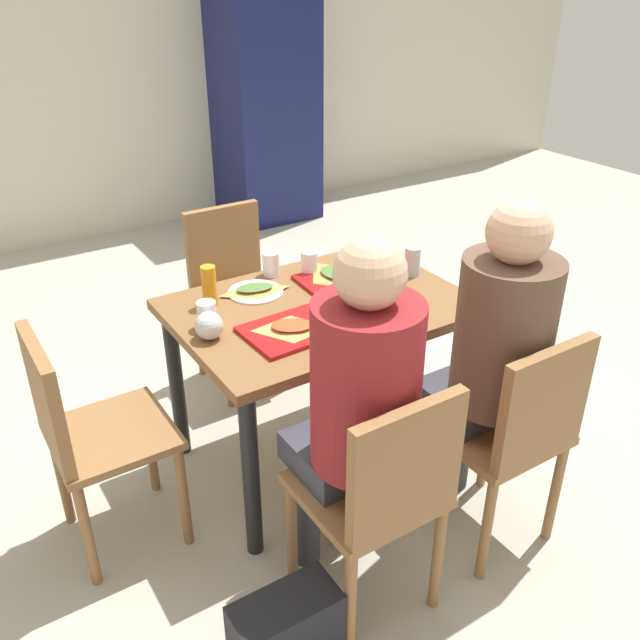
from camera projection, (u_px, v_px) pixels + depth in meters
name	position (u px, v px, depth m)	size (l,w,h in m)	color
ground_plane	(320.00, 454.00, 2.95)	(10.00, 10.00, 0.02)	#B2AD9E
back_wall	(71.00, 41.00, 4.66)	(10.00, 0.10, 2.80)	beige
main_table	(320.00, 326.00, 2.65)	(1.11, 0.79, 0.73)	brown
chair_near_left	(383.00, 491.00, 1.99)	(0.40, 0.40, 0.87)	olive
chair_near_right	(515.00, 429.00, 2.26)	(0.40, 0.40, 0.87)	olive
chair_far_side	(234.00, 282.00, 3.28)	(0.40, 0.40, 0.87)	olive
chair_left_end	(85.00, 429.00, 2.26)	(0.40, 0.40, 0.87)	olive
person_in_red	(358.00, 399.00, 1.98)	(0.32, 0.42, 1.28)	#383842
person_in_brown_jacket	(493.00, 348.00, 2.25)	(0.32, 0.42, 1.28)	#383842
tray_red_near	(295.00, 329.00, 2.40)	(0.36, 0.26, 0.02)	#B21414
tray_red_far	(344.00, 279.00, 2.78)	(0.36, 0.26, 0.02)	#B21414
paper_plate_center	(255.00, 292.00, 2.68)	(0.22, 0.22, 0.01)	white
paper_plate_near_edge	(389.00, 314.00, 2.52)	(0.22, 0.22, 0.01)	white
pizza_slice_a	(292.00, 327.00, 2.38)	(0.25, 0.22, 0.02)	tan
pizza_slice_b	(338.00, 274.00, 2.78)	(0.19, 0.25, 0.02)	#C68C47
pizza_slice_c	(255.00, 289.00, 2.68)	(0.23, 0.16, 0.02)	#C68C47
plastic_cup_a	(271.00, 264.00, 2.81)	(0.07, 0.07, 0.10)	white
plastic_cup_b	(379.00, 325.00, 2.34)	(0.07, 0.07, 0.10)	white
plastic_cup_c	(207.00, 315.00, 2.41)	(0.07, 0.07, 0.10)	white
plastic_cup_d	(309.00, 263.00, 2.82)	(0.07, 0.07, 0.10)	white
soda_can	(412.00, 261.00, 2.81)	(0.07, 0.07, 0.12)	#B7BCC6
condiment_bottle	(209.00, 286.00, 2.55)	(0.06, 0.06, 0.16)	orange
foil_bundle	(209.00, 326.00, 2.34)	(0.10, 0.10, 0.10)	silver
handbag	(286.00, 634.00, 1.99)	(0.32, 0.16, 0.28)	black
drink_fridge	(265.00, 98.00, 5.24)	(0.70, 0.60, 1.90)	#14194C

